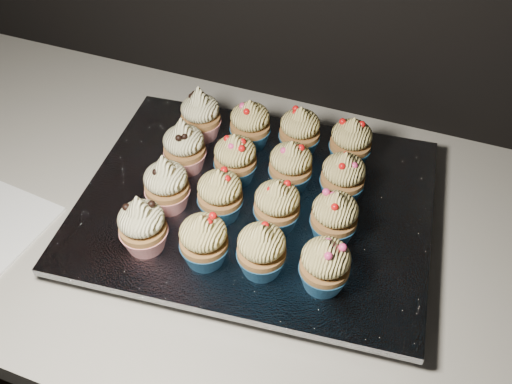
% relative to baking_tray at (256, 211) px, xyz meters
% --- Properties ---
extents(cabinet, '(2.40, 0.60, 0.86)m').
position_rel_baking_tray_xyz_m(cabinet, '(-0.20, -0.01, -0.48)').
color(cabinet, black).
rests_on(cabinet, ground).
extents(worktop, '(2.44, 0.64, 0.04)m').
position_rel_baking_tray_xyz_m(worktop, '(-0.20, -0.01, -0.03)').
color(worktop, beige).
rests_on(worktop, cabinet).
extents(baking_tray, '(0.49, 0.39, 0.02)m').
position_rel_baking_tray_xyz_m(baking_tray, '(0.00, 0.00, 0.00)').
color(baking_tray, black).
rests_on(baking_tray, worktop).
extents(foil_lining, '(0.53, 0.44, 0.01)m').
position_rel_baking_tray_xyz_m(foil_lining, '(0.00, 0.00, 0.02)').
color(foil_lining, silver).
rests_on(foil_lining, baking_tray).
extents(cupcake_0, '(0.06, 0.06, 0.10)m').
position_rel_baking_tray_xyz_m(cupcake_0, '(-0.11, -0.13, 0.06)').
color(cupcake_0, red).
rests_on(cupcake_0, foil_lining).
extents(cupcake_1, '(0.06, 0.06, 0.08)m').
position_rel_baking_tray_xyz_m(cupcake_1, '(-0.02, -0.12, 0.06)').
color(cupcake_1, navy).
rests_on(cupcake_1, foil_lining).
extents(cupcake_2, '(0.06, 0.06, 0.08)m').
position_rel_baking_tray_xyz_m(cupcake_2, '(0.05, -0.11, 0.06)').
color(cupcake_2, navy).
rests_on(cupcake_2, foil_lining).
extents(cupcake_3, '(0.06, 0.06, 0.08)m').
position_rel_baking_tray_xyz_m(cupcake_3, '(0.13, -0.11, 0.06)').
color(cupcake_3, navy).
rests_on(cupcake_3, foil_lining).
extents(cupcake_4, '(0.06, 0.06, 0.10)m').
position_rel_baking_tray_xyz_m(cupcake_4, '(-0.11, -0.05, 0.06)').
color(cupcake_4, red).
rests_on(cupcake_4, foil_lining).
extents(cupcake_5, '(0.06, 0.06, 0.08)m').
position_rel_baking_tray_xyz_m(cupcake_5, '(-0.04, -0.04, 0.06)').
color(cupcake_5, navy).
rests_on(cupcake_5, foil_lining).
extents(cupcake_6, '(0.06, 0.06, 0.08)m').
position_rel_baking_tray_xyz_m(cupcake_6, '(0.04, -0.03, 0.06)').
color(cupcake_6, navy).
rests_on(cupcake_6, foil_lining).
extents(cupcake_7, '(0.06, 0.06, 0.08)m').
position_rel_baking_tray_xyz_m(cupcake_7, '(0.12, -0.03, 0.06)').
color(cupcake_7, navy).
rests_on(cupcake_7, foil_lining).
extents(cupcake_8, '(0.06, 0.06, 0.10)m').
position_rel_baking_tray_xyz_m(cupcake_8, '(-0.12, 0.03, 0.06)').
color(cupcake_8, red).
rests_on(cupcake_8, foil_lining).
extents(cupcake_9, '(0.06, 0.06, 0.08)m').
position_rel_baking_tray_xyz_m(cupcake_9, '(-0.04, 0.03, 0.06)').
color(cupcake_9, navy).
rests_on(cupcake_9, foil_lining).
extents(cupcake_10, '(0.06, 0.06, 0.08)m').
position_rel_baking_tray_xyz_m(cupcake_10, '(0.04, 0.05, 0.06)').
color(cupcake_10, navy).
rests_on(cupcake_10, foil_lining).
extents(cupcake_11, '(0.06, 0.06, 0.08)m').
position_rel_baking_tray_xyz_m(cupcake_11, '(0.11, 0.05, 0.06)').
color(cupcake_11, navy).
rests_on(cupcake_11, foil_lining).
extents(cupcake_12, '(0.06, 0.06, 0.10)m').
position_rel_baking_tray_xyz_m(cupcake_12, '(-0.13, 0.10, 0.06)').
color(cupcake_12, red).
rests_on(cupcake_12, foil_lining).
extents(cupcake_13, '(0.06, 0.06, 0.08)m').
position_rel_baking_tray_xyz_m(cupcake_13, '(-0.05, 0.11, 0.06)').
color(cupcake_13, navy).
rests_on(cupcake_13, foil_lining).
extents(cupcake_14, '(0.06, 0.06, 0.08)m').
position_rel_baking_tray_xyz_m(cupcake_14, '(0.02, 0.12, 0.06)').
color(cupcake_14, navy).
rests_on(cupcake_14, foil_lining).
extents(cupcake_15, '(0.06, 0.06, 0.08)m').
position_rel_baking_tray_xyz_m(cupcake_15, '(0.10, 0.13, 0.06)').
color(cupcake_15, navy).
rests_on(cupcake_15, foil_lining).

